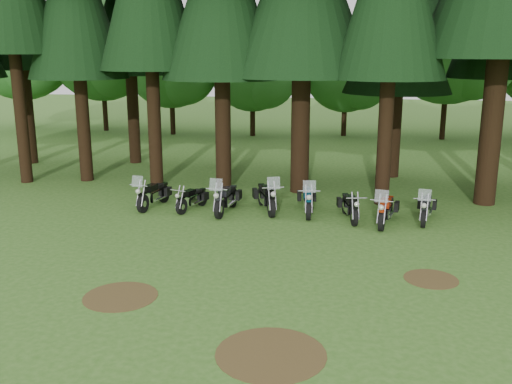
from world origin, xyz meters
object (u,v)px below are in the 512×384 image
(motorcycle_3, at_px, (266,198))
(motorcycle_5, at_px, (350,207))
(motorcycle_4, at_px, (307,200))
(motorcycle_6, at_px, (386,211))
(motorcycle_2, at_px, (226,199))
(motorcycle_7, at_px, (426,209))
(motorcycle_0, at_px, (153,195))
(motorcycle_1, at_px, (192,199))

(motorcycle_3, xyz_separation_m, motorcycle_5, (3.06, -0.53, -0.07))
(motorcycle_4, relative_size, motorcycle_6, 1.02)
(motorcycle_3, xyz_separation_m, motorcycle_6, (4.28, -0.92, -0.03))
(motorcycle_4, bearing_deg, motorcycle_2, 179.43)
(motorcycle_3, bearing_deg, motorcycle_7, -24.92)
(motorcycle_7, bearing_deg, motorcycle_3, -172.98)
(motorcycle_6, bearing_deg, motorcycle_0, -173.25)
(motorcycle_6, height_order, motorcycle_7, motorcycle_6)
(motorcycle_4, distance_m, motorcycle_5, 1.60)
(motorcycle_7, bearing_deg, motorcycle_2, -168.59)
(motorcycle_5, relative_size, motorcycle_6, 0.92)
(motorcycle_0, height_order, motorcycle_3, motorcycle_3)
(motorcycle_2, height_order, motorcycle_3, motorcycle_3)
(motorcycle_1, distance_m, motorcycle_7, 8.41)
(motorcycle_5, distance_m, motorcycle_6, 1.28)
(motorcycle_5, bearing_deg, motorcycle_4, 150.05)
(motorcycle_2, bearing_deg, motorcycle_6, -0.39)
(motorcycle_3, bearing_deg, motorcycle_0, 161.71)
(motorcycle_0, height_order, motorcycle_4, motorcycle_4)
(motorcycle_3, bearing_deg, motorcycle_6, -33.91)
(motorcycle_4, bearing_deg, motorcycle_0, 173.70)
(motorcycle_2, relative_size, motorcycle_3, 1.02)
(motorcycle_6, distance_m, motorcycle_7, 1.50)
(motorcycle_2, xyz_separation_m, motorcycle_6, (5.70, -0.45, -0.02))
(motorcycle_0, relative_size, motorcycle_4, 0.97)
(motorcycle_3, relative_size, motorcycle_4, 1.00)
(motorcycle_2, distance_m, motorcycle_5, 4.48)
(motorcycle_4, height_order, motorcycle_7, motorcycle_4)
(motorcycle_1, relative_size, motorcycle_4, 0.80)
(motorcycle_2, xyz_separation_m, motorcycle_5, (4.48, -0.06, -0.06))
(motorcycle_4, distance_m, motorcycle_6, 2.88)
(motorcycle_1, height_order, motorcycle_2, motorcycle_2)
(motorcycle_2, height_order, motorcycle_6, motorcycle_2)
(motorcycle_1, distance_m, motorcycle_5, 5.81)
(motorcycle_3, distance_m, motorcycle_4, 1.53)
(motorcycle_6, bearing_deg, motorcycle_1, -173.63)
(motorcycle_1, xyz_separation_m, motorcycle_3, (2.75, 0.34, 0.11))
(motorcycle_3, xyz_separation_m, motorcycle_4, (1.52, -0.07, -0.02))
(motorcycle_2, bearing_deg, motorcycle_3, 22.34)
(motorcycle_1, relative_size, motorcycle_6, 0.82)
(motorcycle_5, bearing_deg, motorcycle_6, -30.76)
(motorcycle_0, xyz_separation_m, motorcycle_3, (4.29, 0.27, 0.03))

